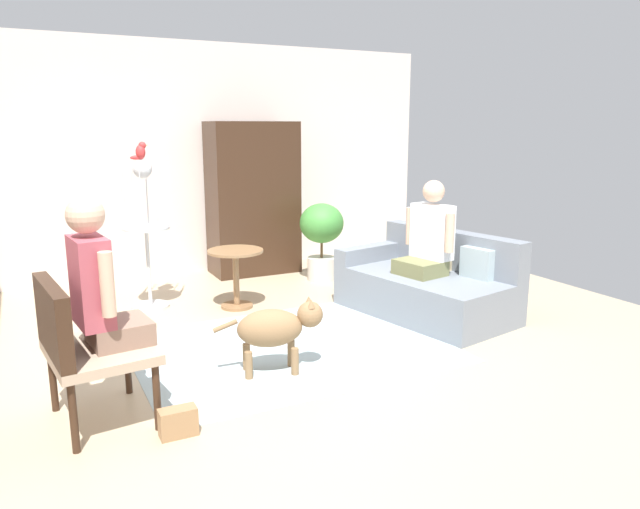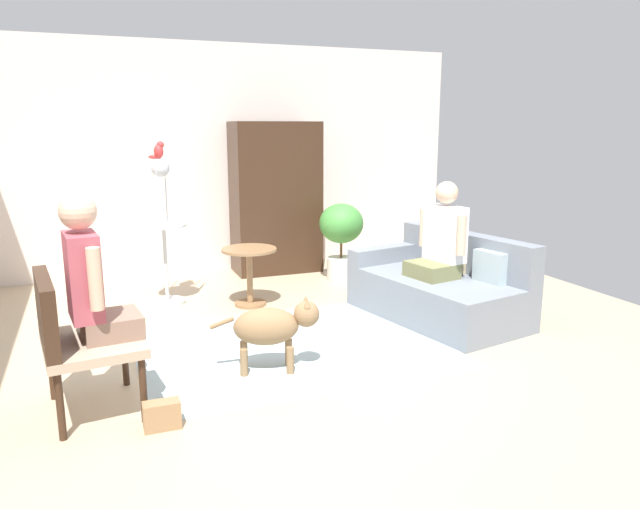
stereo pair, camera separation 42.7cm
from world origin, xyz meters
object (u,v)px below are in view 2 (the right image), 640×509
Objects in this scene: couch at (440,288)px; armchair at (72,331)px; dog at (272,326)px; bird_cage_stand at (164,226)px; potted_plant at (341,233)px; person_on_couch at (441,239)px; armoire_cabinet at (276,198)px; round_end_table at (250,267)px; person_on_armchair at (91,279)px; parrot at (159,150)px; handbag at (162,415)px.

armchair is (-3.18, -0.88, 0.27)m from couch.
dog is (-1.85, -0.67, 0.07)m from couch.
bird_cage_stand is 2.04m from potted_plant.
person_on_couch is 0.48× the size of armoire_cabinet.
round_end_table is 0.40× the size of bird_cage_stand.
armchair is 1.03× the size of person_on_couch.
couch is 3.23m from person_on_armchair.
potted_plant is 0.50× the size of armoire_cabinet.
armchair is 5.29× the size of parrot.
dog is 0.54× the size of bird_cage_stand.
bird_cage_stand is (0.69, 2.23, -0.06)m from person_on_armchair.
bird_cage_stand reaches higher than armchair.
armoire_cabinet is 8.38× the size of handbag.
couch is at bearing 19.90° from dog.
person_on_armchair is 1.33m from dog.
parrot reaches higher than person_on_couch.
dog is at bearing -75.85° from bird_cage_stand.
bird_cage_stand is at bearing 72.73° from person_on_armchair.
round_end_table is 1.39m from potted_plant.
person_on_couch is 2.71m from bird_cage_stand.
person_on_armchair is at bearing 130.04° from handbag.
dog is 3.61× the size of handbag.
bird_cage_stand is (-2.33, 1.39, 0.05)m from person_on_couch.
round_end_table is at bearing -117.27° from armoire_cabinet.
potted_plant is (2.02, 0.21, -0.97)m from parrot.
potted_plant is (-0.34, 1.57, 0.29)m from couch.
couch reaches higher than dog.
parrot reaches higher than handbag.
dog is at bearing -160.58° from person_on_couch.
potted_plant is (2.84, 2.46, 0.02)m from armchair.
dog is 2.41m from parrot.
armchair is at bearing -125.51° from armoire_cabinet.
couch is at bearing 25.01° from handbag.
armchair is 1.37m from dog.
person_on_armchair reaches higher than round_end_table.
couch reaches higher than round_end_table.
person_on_couch is 3.03m from handbag.
couch is 0.98× the size of armoire_cabinet.
person_on_couch is 1.89m from round_end_table.
parrot is 1.85m from armoire_cabinet.
person_on_couch is at bearing 19.42° from dog.
couch is 3.01m from parrot.
armoire_cabinet reaches higher than armchair.
dog is at bearing -98.84° from round_end_table.
person_on_couch is 2.50m from armoire_cabinet.
round_end_table is 1.43m from parrot.
potted_plant is (-0.32, 1.60, -0.19)m from person_on_couch.
dog is 2.15m from bird_cage_stand.
person_on_couch is (-0.03, -0.03, 0.48)m from couch.
dog is 4.61× the size of parrot.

